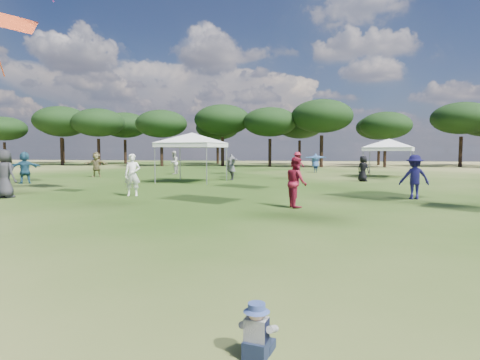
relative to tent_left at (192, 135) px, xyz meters
name	(u,v)px	position (x,y,z in m)	size (l,w,h in m)	color
tree_line	(313,121)	(7.86, 26.31, 2.65)	(108.78, 17.63, 7.77)	black
tent_left	(192,135)	(0.00, 0.00, 0.00)	(6.68, 6.68, 3.20)	gray
tent_right	(389,141)	(12.49, 6.54, -0.22)	(6.12, 6.12, 2.98)	gray
toddler	(257,332)	(5.88, -19.47, -2.55)	(0.36, 0.40, 0.50)	#161E32
festival_crowd	(238,167)	(2.56, 1.16, -1.92)	(29.49, 22.48, 1.92)	#234F6A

